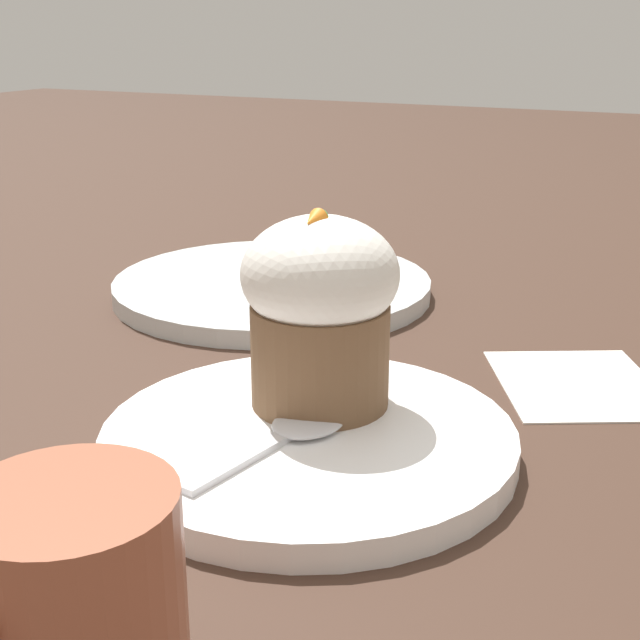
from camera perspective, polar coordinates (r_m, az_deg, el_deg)
The scene contains 7 objects.
ground_plane at distance 0.50m, azimuth -0.72°, elevation -8.53°, with size 4.00×4.00×0.00m, color #3D281E.
dessert_plate at distance 0.50m, azimuth -0.72°, elevation -7.73°, with size 0.23×0.23×0.02m.
carrot_cake at distance 0.51m, azimuth -0.00°, elevation 0.75°, with size 0.09×0.09×0.12m.
spoon at distance 0.49m, azimuth -1.56°, elevation -6.87°, with size 0.12×0.05×0.01m.
coffee_cup at distance 0.32m, azimuth -15.48°, elevation -17.84°, with size 0.10×0.07×0.09m.
side_plate at distance 0.78m, azimuth -3.06°, elevation 2.16°, with size 0.28×0.28×0.02m.
paper_napkin at distance 0.62m, azimuth 16.16°, elevation -3.90°, with size 0.15×0.15×0.00m.
Camera 1 is at (0.40, 0.20, 0.23)m, focal length 50.00 mm.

